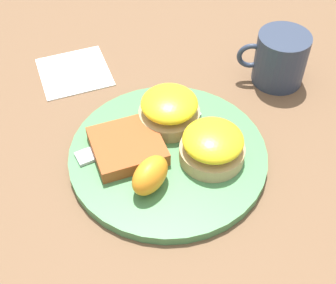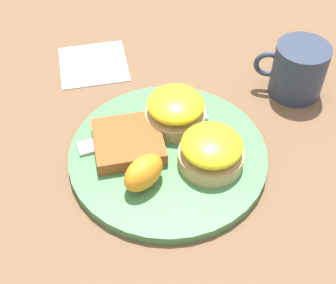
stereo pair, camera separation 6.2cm
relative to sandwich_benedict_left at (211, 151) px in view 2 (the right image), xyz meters
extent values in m
plane|color=brown|center=(0.06, -0.01, -0.04)|extent=(1.10, 1.10, 0.00)
cylinder|color=#47844C|center=(0.06, -0.01, -0.03)|extent=(0.27, 0.27, 0.01)
cylinder|color=tan|center=(0.00, 0.00, -0.01)|extent=(0.09, 0.09, 0.02)
ellipsoid|color=yellow|center=(0.00, 0.00, 0.01)|extent=(0.08, 0.08, 0.03)
cylinder|color=tan|center=(0.06, -0.07, -0.01)|extent=(0.09, 0.09, 0.02)
ellipsoid|color=yellow|center=(0.06, -0.07, 0.01)|extent=(0.08, 0.08, 0.03)
cube|color=#9B4C23|center=(0.11, -0.01, -0.01)|extent=(0.12, 0.12, 0.02)
ellipsoid|color=orange|center=(0.08, 0.05, 0.00)|extent=(0.06, 0.07, 0.04)
cube|color=silver|center=(0.06, -0.06, -0.02)|extent=(0.09, 0.06, 0.00)
cube|color=silver|center=(0.16, 0.00, -0.02)|extent=(0.05, 0.04, 0.00)
cylinder|color=#2D384C|center=(-0.11, -0.18, 0.00)|extent=(0.08, 0.08, 0.08)
torus|color=#2D384C|center=(-0.07, -0.18, 0.01)|extent=(0.04, 0.01, 0.04)
cube|color=white|center=(0.22, -0.19, -0.04)|extent=(0.14, 0.14, 0.00)
camera|label=1|loc=(0.05, 0.41, 0.46)|focal=50.00mm
camera|label=2|loc=(-0.02, 0.40, 0.46)|focal=50.00mm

